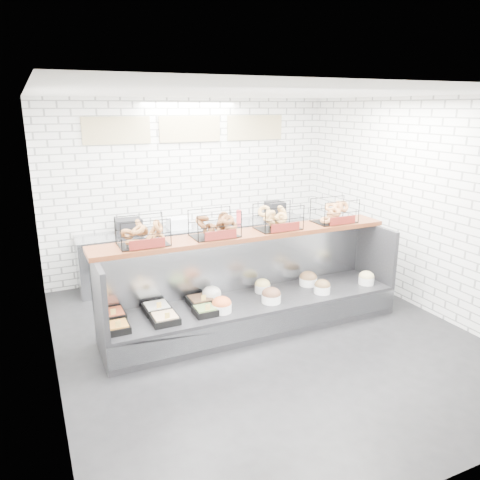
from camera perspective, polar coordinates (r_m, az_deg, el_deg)
name	(u,v)px	position (r m, az deg, el deg)	size (l,w,h in m)	color
ground	(264,336)	(6.18, 2.97, -11.60)	(5.50, 5.50, 0.00)	black
room_shell	(245,171)	(6.07, 0.59, 8.39)	(5.02, 5.51, 3.01)	white
display_case	(251,303)	(6.31, 1.40, -7.70)	(4.00, 0.90, 1.20)	black
bagel_shelf	(247,224)	(6.13, 0.92, 1.96)	(4.10, 0.50, 0.40)	#4D2110
prep_counter	(199,251)	(8.07, -5.00, -1.31)	(4.00, 0.60, 1.20)	#93969B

